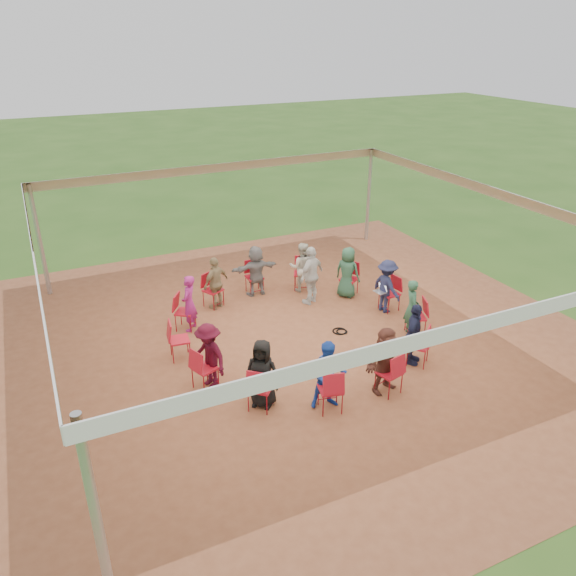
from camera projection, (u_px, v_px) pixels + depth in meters
name	position (u px, v px, depth m)	size (l,w,h in m)	color
ground	(299.00, 338.00, 12.92)	(80.00, 80.00, 0.00)	#2F551A
dirt_patch	(299.00, 338.00, 12.92)	(13.00, 13.00, 0.00)	brown
tent	(300.00, 242.00, 11.92)	(10.33, 10.33, 3.00)	#B2B2B7
chair_0	(390.00, 294.00, 14.03)	(0.42, 0.44, 0.90)	red
chair_1	(349.00, 279.00, 14.85)	(0.42, 0.44, 0.90)	red
chair_2	(302.00, 274.00, 15.18)	(0.42, 0.44, 0.90)	red
chair_3	(254.00, 277.00, 14.95)	(0.42, 0.44, 0.90)	red
chair_4	(213.00, 290.00, 14.21)	(0.42, 0.44, 0.90)	red
chair_5	(185.00, 312.00, 13.13)	(0.42, 0.44, 0.90)	red
chair_6	(180.00, 340.00, 11.96)	(0.42, 0.44, 0.90)	red
chair_7	(205.00, 368.00, 10.97)	(0.42, 0.44, 0.90)	red
chair_8	(260.00, 388.00, 10.38)	(0.42, 0.44, 0.90)	red
chair_9	(330.00, 390.00, 10.33)	(0.42, 0.44, 0.90)	red
chair_10	(389.00, 373.00, 10.83)	(0.42, 0.44, 0.90)	red
chair_11	(418.00, 345.00, 11.76)	(0.42, 0.44, 0.90)	red
chair_12	(416.00, 317.00, 12.92)	(0.42, 0.44, 0.90)	red
person_seated_0	(387.00, 286.00, 13.87)	(0.88, 0.44, 1.37)	#1C2140
person_seated_1	(347.00, 272.00, 14.65)	(0.67, 0.37, 1.37)	#29553C
person_seated_2	(302.00, 267.00, 14.97)	(0.67, 0.38, 1.37)	beige
person_seated_3	(256.00, 271.00, 14.75)	(1.27, 0.47, 1.37)	slate
person_seated_4	(216.00, 283.00, 14.04)	(0.80, 0.41, 1.37)	#917C55
person_seated_5	(189.00, 303.00, 13.01)	(0.50, 0.33, 1.37)	#971C6C
person_seated_6	(209.00, 356.00, 10.95)	(0.88, 0.44, 1.37)	#3F0817
person_seated_7	(262.00, 373.00, 10.38)	(0.67, 0.37, 1.37)	black
person_seated_8	(329.00, 375.00, 10.33)	(0.67, 0.38, 1.37)	#1B40A5
person_seated_9	(385.00, 360.00, 10.81)	(1.27, 0.47, 1.37)	brown
person_seated_10	(414.00, 334.00, 11.70)	(0.80, 0.41, 1.37)	#1C2140
person_seated_11	(412.00, 308.00, 12.81)	(0.50, 0.33, 1.37)	#29553C
standing_person	(311.00, 275.00, 14.27)	(0.90, 0.46, 1.54)	silver
cable_coil	(340.00, 331.00, 13.18)	(0.40, 0.40, 0.03)	black
laptop	(381.00, 289.00, 13.81)	(0.27, 0.32, 0.20)	#B7B7BC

